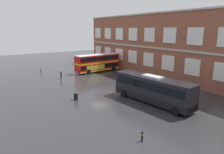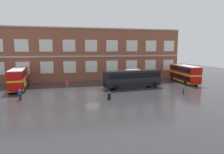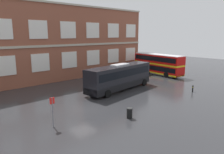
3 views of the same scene
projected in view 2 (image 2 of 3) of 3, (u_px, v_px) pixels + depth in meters
ground_plane at (91, 91)px, 38.50m from camera, size 120.00×120.00×0.00m
brick_terminal_building at (79, 55)px, 52.79m from camera, size 52.83×8.19×13.10m
double_decker_near at (19, 78)px, 40.24m from camera, size 3.45×11.16×4.07m
double_decker_middle at (184, 73)px, 47.98m from camera, size 3.83×11.22×4.07m
touring_coach at (132, 79)px, 41.29m from camera, size 12.21×3.91×3.80m
waiting_passenger at (20, 94)px, 31.46m from camera, size 0.64×0.30×1.70m
bus_stand_flag at (67, 87)px, 33.42m from camera, size 0.44×0.10×2.70m
station_litter_bin at (109, 96)px, 32.02m from camera, size 0.60×0.60×1.03m
safety_bollard_east at (183, 91)px, 35.58m from camera, size 0.19×0.19×0.95m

